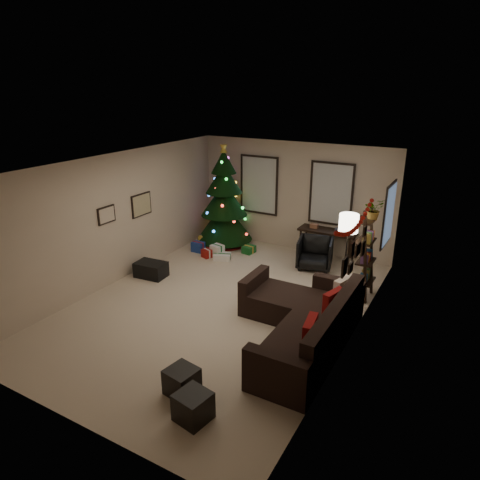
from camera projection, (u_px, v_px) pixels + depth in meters
name	position (u px, v px, depth m)	size (l,w,h in m)	color
floor	(220.00, 305.00, 8.33)	(7.00, 7.00, 0.00)	#CAB399
ceiling	(218.00, 164.00, 7.41)	(7.00, 7.00, 0.00)	white
wall_back	(294.00, 197.00, 10.74)	(5.00, 5.00, 0.00)	#C6AF97
wall_front	(58.00, 328.00, 5.01)	(5.00, 5.00, 0.00)	#C6AF97
wall_left	(117.00, 219.00, 9.02)	(7.00, 7.00, 0.00)	#C6AF97
wall_right	(356.00, 265.00, 6.72)	(7.00, 7.00, 0.00)	#C6AF97
window_back_left	(259.00, 185.00, 11.09)	(1.05, 0.06, 1.50)	#728CB2
window_back_right	(331.00, 194.00, 10.21)	(1.05, 0.06, 1.50)	#728CB2
window_right_wall	(389.00, 215.00, 8.77)	(0.06, 0.90, 1.30)	#728CB2
christmas_tree	(224.00, 203.00, 11.13)	(1.44, 1.44, 2.68)	black
presents	(216.00, 249.00, 10.79)	(1.50, 1.01, 0.30)	silver
sofa	(304.00, 324.00, 7.12)	(1.99, 2.88, 0.89)	black
pillow_red_a	(310.00, 335.00, 6.18)	(0.13, 0.48, 0.48)	maroon
pillow_red_b	(333.00, 304.00, 7.04)	(0.12, 0.45, 0.45)	maroon
pillow_cream	(344.00, 290.00, 7.52)	(0.13, 0.46, 0.46)	beige
ottoman_near	(182.00, 381.00, 5.91)	(0.39, 0.39, 0.37)	black
ottoman_far	(193.00, 407.00, 5.45)	(0.40, 0.40, 0.38)	black
desk	(327.00, 234.00, 10.29)	(1.35, 0.48, 0.73)	black
desk_chair	(315.00, 253.00, 9.88)	(0.70, 0.65, 0.72)	black
bookshelf	(367.00, 255.00, 8.34)	(0.30, 0.54, 1.83)	black
potted_plant	(374.00, 206.00, 8.14)	(0.48, 0.41, 0.53)	#4C4C4C
floor_lamp	(348.00, 229.00, 8.13)	(0.36, 0.36, 1.72)	black
art_map	(141.00, 205.00, 9.58)	(0.04, 0.60, 0.50)	black
art_abstract	(106.00, 215.00, 8.72)	(0.04, 0.45, 0.35)	black
gallery	(355.00, 253.00, 6.60)	(0.03, 1.25, 0.54)	black
garland	(356.00, 221.00, 6.42)	(0.08, 1.90, 0.30)	#A5140C
stocking_left	(290.00, 191.00, 10.84)	(0.20, 0.05, 0.36)	#990F0C
stocking_right	(303.00, 191.00, 10.69)	(0.20, 0.05, 0.36)	#990F0C
storage_bin	(151.00, 270.00, 9.50)	(0.66, 0.44, 0.33)	black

